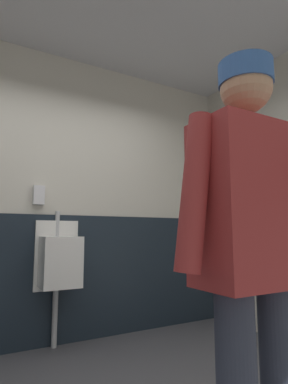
% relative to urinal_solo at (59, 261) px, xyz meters
% --- Properties ---
extents(wall_back, '(4.68, 0.12, 2.86)m').
position_rel_urinal_solo_xyz_m(wall_back, '(-0.07, 0.22, 0.65)').
color(wall_back, beige).
rests_on(wall_back, ground_plane).
extents(wainscot_band_back, '(4.08, 0.03, 1.21)m').
position_rel_urinal_solo_xyz_m(wainscot_band_back, '(-0.07, 0.14, -0.17)').
color(wainscot_band_back, '#19232D').
rests_on(wainscot_band_back, ground_plane).
extents(urinal_solo, '(0.40, 0.34, 1.24)m').
position_rel_urinal_solo_xyz_m(urinal_solo, '(0.00, 0.00, 0.00)').
color(urinal_solo, white).
rests_on(urinal_solo, ground_plane).
extents(person, '(0.67, 0.60, 1.72)m').
position_rel_urinal_solo_xyz_m(person, '(0.20, -2.08, 0.23)').
color(person, '#2D3342').
rests_on(person, ground_plane).
extents(soap_dispenser, '(0.10, 0.07, 0.18)m').
position_rel_urinal_solo_xyz_m(soap_dispenser, '(-0.18, 0.12, 0.61)').
color(soap_dispenser, silver).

